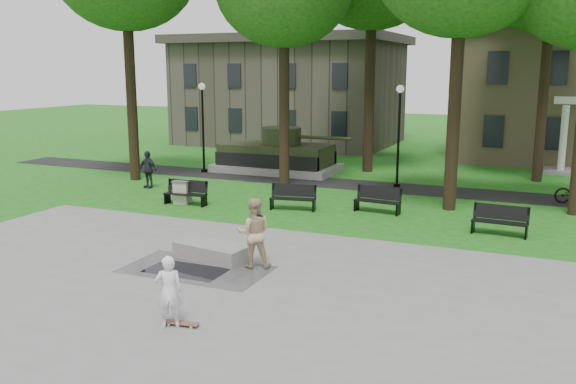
{
  "coord_description": "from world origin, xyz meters",
  "views": [
    {
      "loc": [
        6.95,
        -15.57,
        5.46
      ],
      "look_at": [
        -0.98,
        2.8,
        1.4
      ],
      "focal_mm": 38.0,
      "sensor_mm": 36.0,
      "label": 1
    }
  ],
  "objects_px": {
    "park_bench_0": "(186,192)",
    "trash_bin": "(182,192)",
    "concrete_block": "(212,251)",
    "friend_watching": "(254,233)",
    "skateboarder": "(169,292)"
  },
  "relations": [
    {
      "from": "park_bench_0",
      "to": "trash_bin",
      "type": "height_order",
      "value": "park_bench_0"
    },
    {
      "from": "skateboarder",
      "to": "park_bench_0",
      "type": "xyz_separation_m",
      "value": [
        -6.29,
        10.48,
        -0.29
      ]
    },
    {
      "from": "concrete_block",
      "to": "trash_bin",
      "type": "height_order",
      "value": "trash_bin"
    },
    {
      "from": "skateboarder",
      "to": "trash_bin",
      "type": "distance_m",
      "value": 12.5
    },
    {
      "from": "park_bench_0",
      "to": "friend_watching",
      "type": "bearing_deg",
      "value": -48.23
    },
    {
      "from": "skateboarder",
      "to": "friend_watching",
      "type": "distance_m",
      "value": 4.34
    },
    {
      "from": "friend_watching",
      "to": "park_bench_0",
      "type": "height_order",
      "value": "friend_watching"
    },
    {
      "from": "concrete_block",
      "to": "trash_bin",
      "type": "distance_m",
      "value": 7.88
    },
    {
      "from": "concrete_block",
      "to": "park_bench_0",
      "type": "xyz_separation_m",
      "value": [
        -4.68,
        5.95,
        0.28
      ]
    },
    {
      "from": "concrete_block",
      "to": "skateboarder",
      "type": "relative_size",
      "value": 1.38
    },
    {
      "from": "friend_watching",
      "to": "park_bench_0",
      "type": "relative_size",
      "value": 1.08
    },
    {
      "from": "concrete_block",
      "to": "trash_bin",
      "type": "xyz_separation_m",
      "value": [
        -4.97,
        6.1,
        0.24
      ]
    },
    {
      "from": "skateboarder",
      "to": "park_bench_0",
      "type": "distance_m",
      "value": 12.22
    },
    {
      "from": "concrete_block",
      "to": "skateboarder",
      "type": "height_order",
      "value": "skateboarder"
    },
    {
      "from": "park_bench_0",
      "to": "trash_bin",
      "type": "bearing_deg",
      "value": 149.49
    }
  ]
}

